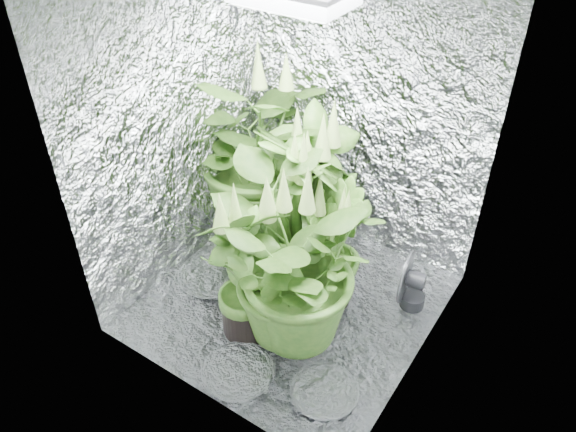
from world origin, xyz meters
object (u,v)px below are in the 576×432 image
Objects in this scene: plant_c at (331,250)px; plant_d at (296,215)px; circulation_fan at (410,285)px; plant_b at (314,193)px; plant_e at (290,269)px; plant_a at (263,152)px; plant_f at (245,270)px.

plant_d is at bearing 176.89° from plant_c.
plant_d is 3.08× the size of circulation_fan.
plant_d is (0.04, -0.27, 0.01)m from plant_b.
plant_b reaches higher than plant_e.
plant_b is (0.44, -0.08, -0.11)m from plant_a.
plant_b is 0.42m from plant_c.
plant_c is at bearing -44.62° from plant_b.
plant_c is at bearing 85.42° from plant_e.
plant_c is 2.35× the size of circulation_fan.
plant_d is (-0.25, 0.01, 0.14)m from plant_c.
plant_b is 0.98× the size of plant_e.
plant_b is 0.75m from plant_f.
plant_e is 0.85m from circulation_fan.
plant_f is (-0.24, -0.08, -0.07)m from plant_e.
plant_a reaches higher than plant_d.
plant_d is 0.80m from circulation_fan.
plant_b is at bearing 91.48° from plant_f.
plant_a is 1.15× the size of plant_b.
plant_b is 0.80m from circulation_fan.
plant_e is at bearing -68.88° from plant_b.
plant_a is 1.25m from circulation_fan.
plant_a reaches higher than plant_b.
plant_a is 1.14× the size of plant_d.
circulation_fan is (0.69, 0.69, -0.30)m from plant_f.
circulation_fan is (0.42, 0.23, -0.24)m from plant_c.
plant_b is at bearing 135.38° from plant_c.
plant_c is 0.75× the size of plant_e.
plant_d is 0.99× the size of plant_e.
plant_b is at bearing -9.79° from plant_a.
plant_b is at bearing 167.24° from circulation_fan.
plant_d reaches higher than circulation_fan.
plant_e is 3.12× the size of circulation_fan.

